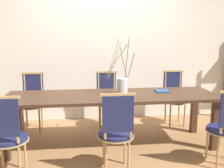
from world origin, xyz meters
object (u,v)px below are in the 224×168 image
object	(u,v)px
dining_table	(112,101)
chair_far_center	(174,96)
book_stack	(162,91)
vase_centerpiece	(122,85)

from	to	relation	value
dining_table	chair_far_center	distance (m)	1.40
dining_table	book_stack	distance (m)	0.76
chair_far_center	vase_centerpiece	world-z (taller)	vase_centerpiece
chair_far_center	dining_table	bearing A→B (deg)	32.40
dining_table	book_stack	world-z (taller)	book_stack
chair_far_center	book_stack	world-z (taller)	chair_far_center
dining_table	chair_far_center	xyz separation A→B (m)	(1.18, 0.75, -0.14)
dining_table	vase_centerpiece	size ratio (longest dim) A/B	3.77
chair_far_center	book_stack	xyz separation A→B (m)	(-0.43, -0.63, 0.24)
vase_centerpiece	dining_table	bearing A→B (deg)	175.38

